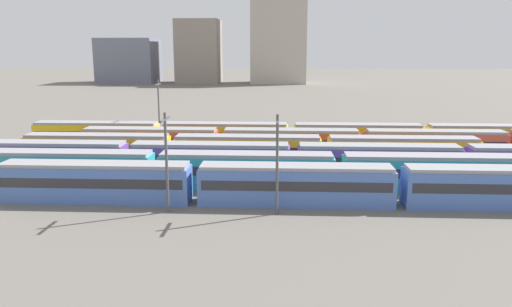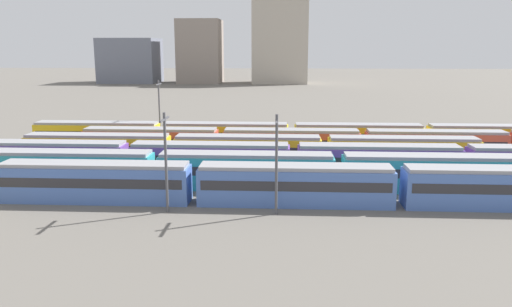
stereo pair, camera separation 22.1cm
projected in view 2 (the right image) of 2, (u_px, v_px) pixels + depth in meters
The scene contains 12 objects.
ground_plane at pixel (154, 169), 60.43m from camera, with size 600.00×600.00×0.00m, color #666059.
train_track_0 at pixel (295, 184), 46.44m from camera, with size 55.80×3.06×3.75m.
train_track_2 at pixel (294, 160), 56.60m from camera, with size 74.70×3.06×3.75m.
train_track_3 at pixel (248, 150), 61.98m from camera, with size 55.80×3.06×3.75m.
train_track_4 at pixel (435, 144), 65.75m from camera, with size 93.60×3.06×3.75m.
train_track_5 at pixel (358, 137), 71.33m from camera, with size 93.60×3.06×3.75m.
catenary_pole_0 at pixel (166, 157), 43.55m from camera, with size 0.24×3.20×8.92m.
catenary_pole_1 at pixel (159, 109), 75.35m from camera, with size 0.24×3.20×9.60m.
catenary_pole_2 at pixel (276, 159), 43.03m from camera, with size 0.24×3.20×8.82m.
distant_building_0 at pixel (130, 61), 208.73m from camera, with size 23.08×19.56×18.13m, color slate.
distant_building_1 at pixel (200, 51), 206.38m from camera, with size 17.07×19.10×25.54m, color gray.
distant_building_2 at pixel (280, 36), 203.34m from camera, with size 22.08×18.74×37.96m, color #B2A899.
Camera 2 is at (15.49, -44.97, 14.33)m, focal length 35.18 mm.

